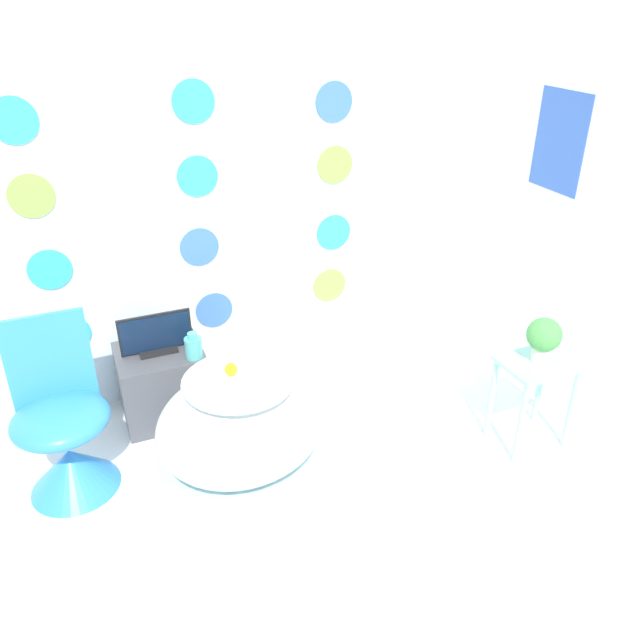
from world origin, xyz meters
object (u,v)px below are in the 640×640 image
Objects in this scene: tv at (156,336)px; potted_plant_left at (544,337)px; chair at (66,441)px; vase at (193,347)px; bathtub at (242,425)px.

tv is 1.60× the size of potted_plant_left.
chair is 2.22× the size of tv.
tv is 0.23m from vase.
bathtub is 0.57m from vase.
bathtub is 2.15× the size of tv.
bathtub is at bearing 166.42° from potted_plant_left.
vase is 0.61× the size of potted_plant_left.
potted_plant_left reaches higher than bathtub.
chair is at bearing -158.45° from vase.
potted_plant_left is at bearing -28.55° from vase.
bathtub is 1.62m from potted_plant_left.
bathtub is 5.63× the size of vase.
tv is at bearing 37.96° from chair.
bathtub is at bearing -66.69° from tv.
chair is 3.57× the size of potted_plant_left.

